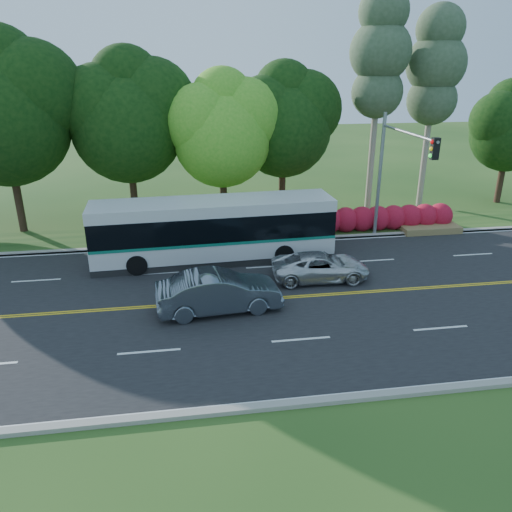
{
  "coord_description": "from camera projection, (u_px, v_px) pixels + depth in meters",
  "views": [
    {
      "loc": [
        -4.54,
        -19.02,
        9.62
      ],
      "look_at": [
        -1.34,
        2.0,
        1.23
      ],
      "focal_mm": 35.0,
      "sensor_mm": 36.0,
      "label": 1
    }
  ],
  "objects": [
    {
      "name": "ground",
      "position": [
        293.0,
        297.0,
        21.66
      ],
      "size": [
        120.0,
        120.0,
        0.0
      ],
      "primitive_type": "plane",
      "color": "#224717",
      "rests_on": "ground"
    },
    {
      "name": "tree_row",
      "position": [
        167.0,
        112.0,
        29.63
      ],
      "size": [
        44.7,
        9.1,
        13.84
      ],
      "color": "black",
      "rests_on": "ground"
    },
    {
      "name": "road",
      "position": [
        293.0,
        297.0,
        21.66
      ],
      "size": [
        60.0,
        14.0,
        0.02
      ],
      "primitive_type": "cube",
      "color": "black",
      "rests_on": "ground"
    },
    {
      "name": "curb_north",
      "position": [
        266.0,
        241.0,
        28.21
      ],
      "size": [
        60.0,
        0.3,
        0.15
      ],
      "primitive_type": "cube",
      "color": "gray",
      "rests_on": "ground"
    },
    {
      "name": "grass_verge",
      "position": [
        260.0,
        231.0,
        29.92
      ],
      "size": [
        60.0,
        4.0,
        0.1
      ],
      "primitive_type": "cube",
      "color": "#224717",
      "rests_on": "ground"
    },
    {
      "name": "curb_south",
      "position": [
        345.0,
        399.0,
        15.06
      ],
      "size": [
        60.0,
        0.3,
        0.15
      ],
      "primitive_type": "cube",
      "color": "gray",
      "rests_on": "ground"
    },
    {
      "name": "bougainvillea_hedge",
      "position": [
        381.0,
        219.0,
        29.9
      ],
      "size": [
        9.5,
        2.25,
        1.5
      ],
      "color": "#A30D20",
      "rests_on": "ground"
    },
    {
      "name": "traffic_signal",
      "position": [
        395.0,
        162.0,
        25.83
      ],
      "size": [
        0.42,
        6.1,
        7.0
      ],
      "color": "gray",
      "rests_on": "ground"
    },
    {
      "name": "sedan",
      "position": [
        219.0,
        292.0,
        20.2
      ],
      "size": [
        5.2,
        2.25,
        1.66
      ],
      "primitive_type": "imported",
      "rotation": [
        0.0,
        0.0,
        1.67
      ],
      "color": "slate",
      "rests_on": "road"
    },
    {
      "name": "transit_bus",
      "position": [
        213.0,
        231.0,
        25.11
      ],
      "size": [
        12.13,
        3.14,
        3.15
      ],
      "rotation": [
        0.0,
        0.0,
        0.05
      ],
      "color": "silver",
      "rests_on": "road"
    },
    {
      "name": "lane_markings",
      "position": [
        291.0,
        297.0,
        21.64
      ],
      "size": [
        57.6,
        13.82,
        0.0
      ],
      "color": "gold",
      "rests_on": "road"
    },
    {
      "name": "suv",
      "position": [
        321.0,
        266.0,
        23.21
      ],
      "size": [
        4.61,
        2.27,
        1.26
      ],
      "primitive_type": "imported",
      "rotation": [
        0.0,
        0.0,
        1.53
      ],
      "color": "silver",
      "rests_on": "road"
    }
  ]
}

